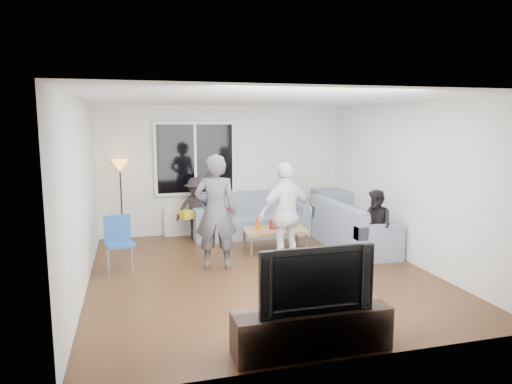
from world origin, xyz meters
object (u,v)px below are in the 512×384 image
object	(u,v)px
spectator_right	(376,225)
spectator_back	(196,208)
player_right	(286,215)
sofa_right_section	(354,225)
tv_console	(312,330)
coffee_table	(275,240)
player_left	(216,212)
television	(313,277)
side_chair	(120,245)
floor_lamp	(121,201)
sofa_back_section	(250,215)

from	to	relation	value
spectator_right	spectator_back	world-z (taller)	spectator_back
player_right	spectator_back	world-z (taller)	player_right
sofa_right_section	tv_console	xyz separation A→B (m)	(-2.18, -3.40, -0.20)
coffee_table	player_left	xyz separation A→B (m)	(-1.18, -0.70, 0.70)
tv_console	television	size ratio (longest dim) A/B	1.38
side_chair	tv_console	bearing A→B (deg)	-69.64
floor_lamp	spectator_back	world-z (taller)	floor_lamp
player_left	side_chair	bearing A→B (deg)	6.49
sofa_right_section	spectator_right	world-z (taller)	spectator_right
coffee_table	player_right	distance (m)	1.10
side_chair	spectator_back	xyz separation A→B (m)	(1.40, 1.75, 0.18)
floor_lamp	tv_console	distance (m)	5.40
player_right	spectator_back	bearing A→B (deg)	-75.81
sofa_back_section	side_chair	world-z (taller)	side_chair
side_chair	player_left	bearing A→B (deg)	-18.43
player_right	spectator_right	world-z (taller)	player_right
sofa_back_section	side_chair	distance (m)	3.02
sofa_right_section	spectator_back	world-z (taller)	spectator_back
sofa_back_section	coffee_table	world-z (taller)	sofa_back_section
sofa_right_section	side_chair	bearing A→B (deg)	94.93
side_chair	spectator_back	size ratio (longest dim) A/B	0.71
sofa_back_section	player_right	world-z (taller)	player_right
side_chair	floor_lamp	xyz separation A→B (m)	(0.00, 1.98, 0.35)
spectator_back	tv_console	world-z (taller)	spectator_back
coffee_table	television	world-z (taller)	television
tv_console	television	world-z (taller)	television
sofa_back_section	coffee_table	xyz separation A→B (m)	(0.14, -1.20, -0.22)
television	sofa_back_section	bearing A→B (deg)	82.92
sofa_back_section	sofa_right_section	bearing A→B (deg)	-40.74
player_left	spectator_right	size ratio (longest dim) A/B	1.53
side_chair	floor_lamp	world-z (taller)	floor_lamp
player_left	sofa_back_section	bearing A→B (deg)	-105.14
spectator_right	sofa_back_section	bearing A→B (deg)	-156.91
player_left	player_right	size ratio (longest dim) A/B	1.08
spectator_right	player_right	bearing A→B (deg)	-105.76
floor_lamp	player_left	size ratio (longest dim) A/B	0.87
sofa_back_section	television	size ratio (longest dim) A/B	1.99
coffee_table	television	bearing A→B (deg)	-101.66
coffee_table	tv_console	bearing A→B (deg)	-101.66
sofa_back_section	spectator_right	world-z (taller)	spectator_right
coffee_table	spectator_back	bearing A→B (deg)	134.98
sofa_right_section	floor_lamp	xyz separation A→B (m)	(-4.07, 1.63, 0.36)
coffee_table	player_left	size ratio (longest dim) A/B	0.61
coffee_table	tv_console	distance (m)	3.65
player_left	television	distance (m)	2.91
sofa_right_section	spectator_right	xyz separation A→B (m)	(0.00, -0.79, 0.16)
player_left	floor_lamp	bearing A→B (deg)	-42.71
player_right	spectator_right	distance (m)	1.57
player_left	player_right	bearing A→B (deg)	-176.67
side_chair	television	distance (m)	3.60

